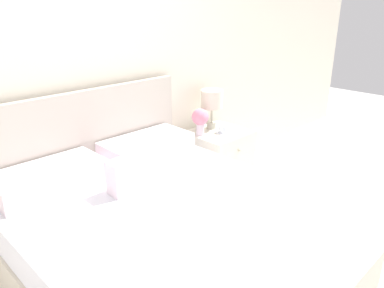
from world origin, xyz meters
name	(u,v)px	position (x,y,z in m)	size (l,w,h in m)	color
ground_plane	(92,219)	(0.00, 0.00, 0.00)	(12.00, 12.00, 0.00)	silver
wall_back	(69,53)	(0.00, 0.07, 1.30)	(8.00, 0.06, 2.60)	silver
bed	(163,235)	(0.00, -0.88, 0.29)	(1.65, 1.91, 1.05)	beige
nightstand	(218,157)	(1.21, -0.26, 0.26)	(0.52, 0.50, 0.52)	silver
table_lamp	(212,101)	(1.23, -0.14, 0.78)	(0.20, 0.20, 0.37)	beige
flower_vase	(200,119)	(1.03, -0.20, 0.66)	(0.15, 0.15, 0.24)	silver
teacup	(223,130)	(1.21, -0.31, 0.55)	(0.12, 0.12, 0.07)	white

